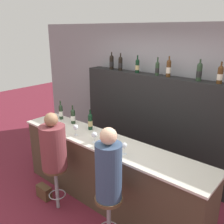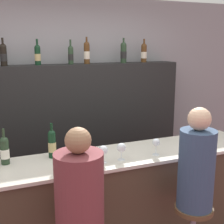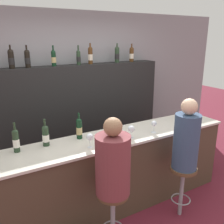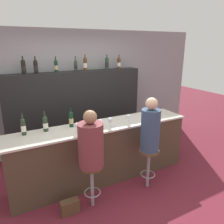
# 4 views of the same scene
# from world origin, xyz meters

# --- Properties ---
(ground_plane) EXTENTS (16.00, 16.00, 0.00)m
(ground_plane) POSITION_xyz_m (0.00, 0.00, 0.00)
(ground_plane) COLOR maroon
(wall_back) EXTENTS (6.40, 0.05, 2.60)m
(wall_back) POSITION_xyz_m (0.00, 1.77, 1.30)
(wall_back) COLOR gray
(wall_back) RESTS_ON ground_plane
(bar_counter) EXTENTS (3.11, 0.60, 1.00)m
(bar_counter) POSITION_xyz_m (0.00, 0.28, 0.50)
(bar_counter) COLOR #473828
(bar_counter) RESTS_ON ground_plane
(back_bar_cabinet) EXTENTS (2.91, 0.28, 1.76)m
(back_bar_cabinet) POSITION_xyz_m (0.00, 1.54, 0.88)
(back_bar_cabinet) COLOR black
(back_bar_cabinet) RESTS_ON ground_plane
(wine_bottle_counter_0) EXTENTS (0.07, 0.07, 0.33)m
(wine_bottle_counter_0) POSITION_xyz_m (-1.20, 0.44, 1.13)
(wine_bottle_counter_0) COLOR #233823
(wine_bottle_counter_0) RESTS_ON bar_counter
(wine_bottle_counter_1) EXTENTS (0.08, 0.08, 0.31)m
(wine_bottle_counter_1) POSITION_xyz_m (-0.88, 0.44, 1.13)
(wine_bottle_counter_1) COLOR #233823
(wine_bottle_counter_1) RESTS_ON bar_counter
(wine_bottle_counter_2) EXTENTS (0.07, 0.07, 0.32)m
(wine_bottle_counter_2) POSITION_xyz_m (-0.48, 0.44, 1.13)
(wine_bottle_counter_2) COLOR black
(wine_bottle_counter_2) RESTS_ON bar_counter
(wine_bottle_backbar_0) EXTENTS (0.08, 0.08, 0.32)m
(wine_bottle_backbar_0) POSITION_xyz_m (-0.99, 1.54, 1.90)
(wine_bottle_backbar_0) COLOR black
(wine_bottle_backbar_0) RESTS_ON back_bar_cabinet
(wine_bottle_backbar_1) EXTENTS (0.08, 0.08, 0.32)m
(wine_bottle_backbar_1) POSITION_xyz_m (-0.77, 1.54, 1.89)
(wine_bottle_backbar_1) COLOR black
(wine_bottle_backbar_1) RESTS_ON back_bar_cabinet
(wine_bottle_backbar_2) EXTENTS (0.07, 0.07, 0.30)m
(wine_bottle_backbar_2) POSITION_xyz_m (-0.39, 1.54, 1.88)
(wine_bottle_backbar_2) COLOR black
(wine_bottle_backbar_2) RESTS_ON back_bar_cabinet
(wine_bottle_backbar_3) EXTENTS (0.07, 0.07, 0.30)m
(wine_bottle_backbar_3) POSITION_xyz_m (0.01, 1.54, 1.88)
(wine_bottle_backbar_3) COLOR #233823
(wine_bottle_backbar_3) RESTS_ON back_bar_cabinet
(wine_bottle_backbar_4) EXTENTS (0.07, 0.07, 0.33)m
(wine_bottle_backbar_4) POSITION_xyz_m (0.22, 1.54, 1.90)
(wine_bottle_backbar_4) COLOR #4C2D14
(wine_bottle_backbar_4) RESTS_ON back_bar_cabinet
(wine_bottle_backbar_5) EXTENTS (0.08, 0.08, 0.32)m
(wine_bottle_backbar_5) POSITION_xyz_m (0.73, 1.54, 1.90)
(wine_bottle_backbar_5) COLOR #233823
(wine_bottle_backbar_5) RESTS_ON back_bar_cabinet
(wine_bottle_backbar_6) EXTENTS (0.08, 0.08, 0.31)m
(wine_bottle_backbar_6) POSITION_xyz_m (1.03, 1.54, 1.89)
(wine_bottle_backbar_6) COLOR #4C2D14
(wine_bottle_backbar_6) RESTS_ON back_bar_cabinet
(wine_glass_0) EXTENTS (0.08, 0.08, 0.17)m
(wine_glass_0) POSITION_xyz_m (-0.48, 0.14, 1.12)
(wine_glass_0) COLOR silver
(wine_glass_0) RESTS_ON bar_counter
(wine_glass_1) EXTENTS (0.08, 0.08, 0.16)m
(wine_glass_1) POSITION_xyz_m (-0.09, 0.14, 1.11)
(wine_glass_1) COLOR silver
(wine_glass_1) RESTS_ON bar_counter
(wine_glass_2) EXTENTS (0.08, 0.08, 0.16)m
(wine_glass_2) POSITION_xyz_m (0.08, 0.14, 1.11)
(wine_glass_2) COLOR silver
(wine_glass_2) RESTS_ON bar_counter
(wine_glass_3) EXTENTS (0.07, 0.07, 0.16)m
(wine_glass_3) POSITION_xyz_m (0.43, 0.14, 1.12)
(wine_glass_3) COLOR silver
(wine_glass_3) RESTS_ON bar_counter
(bar_stool_left) EXTENTS (0.33, 0.33, 0.67)m
(bar_stool_left) POSITION_xyz_m (-0.44, -0.29, 0.51)
(bar_stool_left) COLOR gray
(bar_stool_left) RESTS_ON ground_plane
(guest_seated_left) EXTENTS (0.35, 0.35, 0.80)m
(guest_seated_left) POSITION_xyz_m (-0.44, -0.29, 1.01)
(guest_seated_left) COLOR brown
(guest_seated_left) RESTS_ON bar_stool_left
(bar_stool_right) EXTENTS (0.33, 0.33, 0.67)m
(bar_stool_right) POSITION_xyz_m (0.56, -0.29, 0.51)
(bar_stool_right) COLOR gray
(bar_stool_right) RESTS_ON ground_plane
(guest_seated_right) EXTENTS (0.30, 0.30, 0.86)m
(guest_seated_right) POSITION_xyz_m (0.56, -0.29, 1.05)
(guest_seated_right) COLOR #334766
(guest_seated_right) RESTS_ON bar_stool_right
(handbag) EXTENTS (0.26, 0.12, 0.20)m
(handbag) POSITION_xyz_m (-0.78, -0.29, 0.10)
(handbag) COLOR #513823
(handbag) RESTS_ON ground_plane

